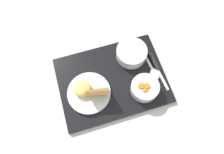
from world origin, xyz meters
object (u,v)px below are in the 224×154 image
Objects in this scene: plate_main at (89,92)px; knife at (155,64)px; spoon at (152,70)px; bowl_soup at (132,53)px; bowl_salad at (145,88)px.

knife is (-0.31, -0.02, -0.01)m from plate_main.
plate_main is 0.29m from spoon.
spoon is at bearing -178.99° from plate_main.
plate_main is at bearing -87.72° from knife.
plate_main reaches higher than knife.
plate_main reaches higher than bowl_soup.
bowl_salad is 0.63× the size of knife.
plate_main reaches higher than bowl_salad.
plate_main is 1.19× the size of spoon.
spoon is at bearing -50.51° from knife.
bowl_soup is 0.11m from knife.
spoon is (-0.29, -0.01, -0.01)m from plate_main.
bowl_salad is 0.64× the size of plate_main.
plate_main is (0.22, -0.06, -0.01)m from bowl_salad.
bowl_salad is 0.77× the size of spoon.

